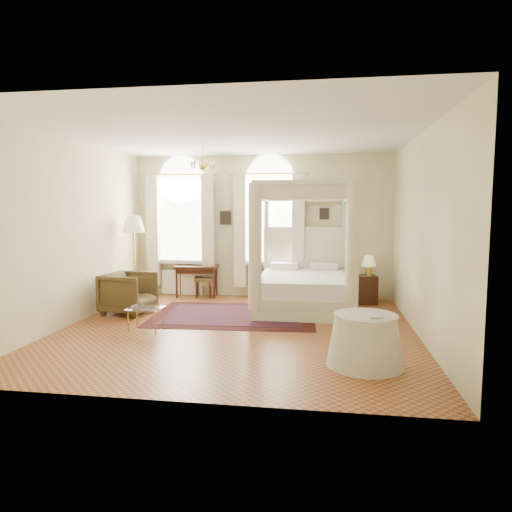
% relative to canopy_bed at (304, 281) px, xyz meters
% --- Properties ---
extents(ground, '(6.00, 6.00, 0.00)m').
position_rel_canopy_bed_xyz_m(ground, '(-1.06, -1.73, -0.59)').
color(ground, '#A25A2F').
rests_on(ground, ground).
extents(room_walls, '(6.00, 6.00, 6.00)m').
position_rel_canopy_bed_xyz_m(room_walls, '(-1.06, -1.73, 1.39)').
color(room_walls, beige).
rests_on(room_walls, ground).
extents(window_left, '(1.62, 0.27, 3.29)m').
position_rel_canopy_bed_xyz_m(window_left, '(-2.96, 1.15, 0.90)').
color(window_left, white).
rests_on(window_left, room_walls).
extents(window_right, '(1.62, 0.27, 3.29)m').
position_rel_canopy_bed_xyz_m(window_right, '(-0.86, 1.15, 0.90)').
color(window_right, white).
rests_on(window_right, room_walls).
extents(chandelier, '(0.51, 0.45, 0.50)m').
position_rel_canopy_bed_xyz_m(chandelier, '(-1.96, -0.53, 2.32)').
color(chandelier, '#B2953B').
rests_on(chandelier, room_walls).
extents(wall_pictures, '(2.54, 0.03, 0.39)m').
position_rel_canopy_bed_xyz_m(wall_pictures, '(-0.97, 1.24, 1.30)').
color(wall_pictures, black).
rests_on(wall_pictures, room_walls).
extents(canopy_bed, '(2.03, 2.46, 2.58)m').
position_rel_canopy_bed_xyz_m(canopy_bed, '(0.00, 0.00, 0.00)').
color(canopy_bed, beige).
rests_on(canopy_bed, ground).
extents(nightstand, '(0.50, 0.47, 0.63)m').
position_rel_canopy_bed_xyz_m(nightstand, '(1.31, 0.76, -0.27)').
color(nightstand, '#331B0E').
rests_on(nightstand, ground).
extents(nightstand_lamp, '(0.30, 0.30, 0.44)m').
position_rel_canopy_bed_xyz_m(nightstand_lamp, '(1.36, 0.75, 0.33)').
color(nightstand_lamp, '#B2953B').
rests_on(nightstand_lamp, nightstand).
extents(writing_desk, '(1.02, 0.59, 0.74)m').
position_rel_canopy_bed_xyz_m(writing_desk, '(-2.54, 0.97, 0.04)').
color(writing_desk, '#331B0E').
rests_on(writing_desk, ground).
extents(laptop, '(0.42, 0.36, 0.03)m').
position_rel_canopy_bed_xyz_m(laptop, '(-2.59, 1.06, 0.16)').
color(laptop, black).
rests_on(laptop, writing_desk).
extents(stool, '(0.48, 0.48, 0.47)m').
position_rel_canopy_bed_xyz_m(stool, '(-2.38, 0.97, -0.20)').
color(stool, '#43371C').
rests_on(stool, ground).
extents(armchair, '(0.99, 0.97, 0.82)m').
position_rel_canopy_bed_xyz_m(armchair, '(-3.40, -0.88, -0.18)').
color(armchair, '#45361D').
rests_on(armchair, ground).
extents(coffee_table, '(0.59, 0.43, 0.39)m').
position_rel_canopy_bed_xyz_m(coffee_table, '(-2.59, -2.01, -0.24)').
color(coffee_table, white).
rests_on(coffee_table, ground).
extents(floor_lamp, '(0.49, 0.49, 1.91)m').
position_rel_canopy_bed_xyz_m(floor_lamp, '(-3.70, 0.12, 1.05)').
color(floor_lamp, '#B2953B').
rests_on(floor_lamp, ground).
extents(oriental_rug, '(3.22, 2.40, 0.01)m').
position_rel_canopy_bed_xyz_m(oriental_rug, '(-1.31, -0.74, -0.58)').
color(oriental_rug, '#3C0E0F').
rests_on(oriental_rug, ground).
extents(side_table, '(1.01, 1.01, 0.69)m').
position_rel_canopy_bed_xyz_m(side_table, '(0.96, -3.26, -0.25)').
color(side_table, beige).
rests_on(side_table, ground).
extents(book, '(0.20, 0.25, 0.02)m').
position_rel_canopy_bed_xyz_m(book, '(0.98, -3.40, 0.12)').
color(book, black).
rests_on(book, side_table).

